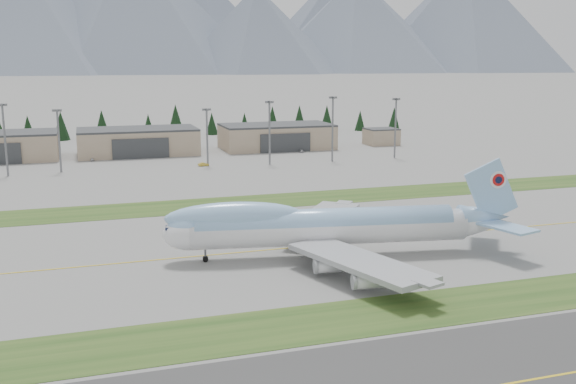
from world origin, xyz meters
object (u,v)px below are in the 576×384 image
object	(u,v)px
service_vehicle_a	(92,161)
service_vehicle_c	(302,152)
hangar_center	(138,141)
service_vehicle_b	(204,166)
hangar_right	(277,136)
boeing_747_freighter	(326,226)

from	to	relation	value
service_vehicle_a	service_vehicle_c	size ratio (longest dim) A/B	0.82
hangar_center	service_vehicle_a	world-z (taller)	hangar_center
service_vehicle_b	service_vehicle_c	world-z (taller)	service_vehicle_b
hangar_center	service_vehicle_a	distance (m)	23.65
service_vehicle_a	service_vehicle_b	bearing A→B (deg)	-28.87
hangar_center	service_vehicle_a	xyz separation A→B (m)	(-18.65, -13.52, -5.39)
service_vehicle_c	hangar_right	bearing A→B (deg)	124.54
hangar_right	service_vehicle_c	size ratio (longest dim) A/B	13.13
boeing_747_freighter	service_vehicle_b	world-z (taller)	boeing_747_freighter
hangar_right	boeing_747_freighter	bearing A→B (deg)	-103.17
service_vehicle_a	hangar_center	bearing A→B (deg)	40.46
hangar_center	hangar_right	distance (m)	60.00
service_vehicle_b	service_vehicle_c	bearing A→B (deg)	-73.63
hangar_right	service_vehicle_b	size ratio (longest dim) A/B	11.90
hangar_right	service_vehicle_b	world-z (taller)	hangar_right
boeing_747_freighter	hangar_center	size ratio (longest dim) A/B	1.50
hangar_right	service_vehicle_a	distance (m)	79.98
hangar_center	hangar_right	size ratio (longest dim) A/B	1.00
boeing_747_freighter	service_vehicle_c	world-z (taller)	boeing_747_freighter
service_vehicle_b	hangar_center	bearing A→B (deg)	16.79
hangar_center	hangar_right	bearing A→B (deg)	0.00
hangar_center	service_vehicle_b	bearing A→B (deg)	-62.66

